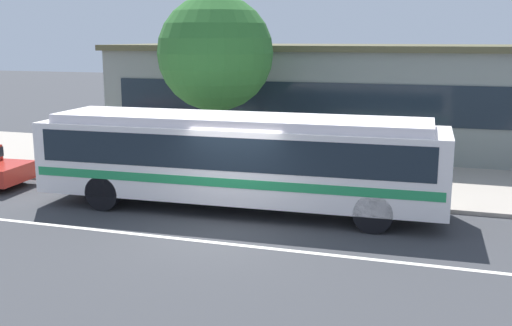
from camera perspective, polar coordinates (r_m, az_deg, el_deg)
The scene contains 7 objects.
ground_plane at distance 15.44m, azimuth -3.11°, elevation -6.48°, with size 120.00×120.00×0.00m, color #38393C.
sidewalk_slab at distance 22.30m, azimuth 3.66°, elevation -0.62°, with size 60.00×8.00×0.12m, color #A0968A.
lane_stripe_center at distance 14.74m, azimuth -4.22°, elevation -7.39°, with size 56.00×0.16×0.01m, color silver.
transit_bus at distance 17.06m, azimuth -1.64°, elevation 0.71°, with size 11.48×2.95×2.68m.
pedestrian_waiting_near_sign at distance 20.09m, azimuth -6.41°, elevation 1.02°, with size 0.39×0.39×1.70m.
street_tree_near_stop at distance 21.91m, azimuth -3.82°, elevation 10.19°, with size 4.10×4.10×6.18m.
station_building at distance 26.58m, azimuth 10.12°, elevation 6.01°, with size 21.90×6.68×4.48m.
Camera 1 is at (5.23, -13.71, 4.82)m, focal length 42.77 mm.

